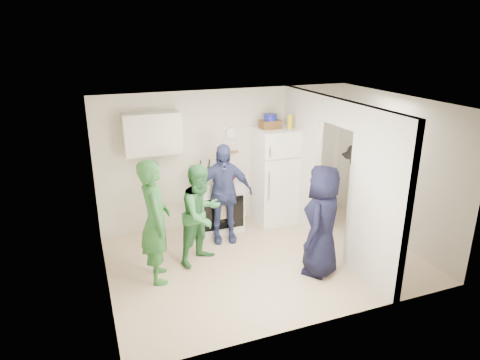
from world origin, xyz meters
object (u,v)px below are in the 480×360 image
object	(u,v)px
wicker_basket	(270,124)
person_green_left	(155,221)
person_navy	(322,221)
blue_bowl	(270,117)
person_green_center	(201,214)
fridge	(275,176)
stove	(218,203)
person_nook	(356,187)
yellow_cup_stack_top	(290,122)
person_denim	(223,193)

from	to	relation	value
wicker_basket	person_green_left	bearing A→B (deg)	-150.75
wicker_basket	person_navy	distance (m)	2.27
person_green_left	blue_bowl	bearing A→B (deg)	-56.07
blue_bowl	person_green_center	bearing A→B (deg)	-146.77
fridge	person_green_center	distance (m)	2.00
stove	person_green_left	distance (m)	1.93
person_green_center	person_navy	distance (m)	1.83
wicker_basket	person_navy	size ratio (longest dim) A/B	0.21
wicker_basket	person_green_left	distance (m)	2.89
blue_bowl	person_nook	size ratio (longest dim) A/B	0.15
person_green_center	person_nook	xyz separation A→B (m)	(2.96, 0.18, -0.00)
wicker_basket	yellow_cup_stack_top	size ratio (longest dim) A/B	1.40
person_green_left	person_green_center	size ratio (longest dim) A/B	1.15
person_navy	person_nook	distance (m)	1.81
wicker_basket	person_green_center	bearing A→B (deg)	-146.77
stove	person_green_center	bearing A→B (deg)	-120.02
wicker_basket	person_denim	bearing A→B (deg)	-154.97
stove	wicker_basket	bearing A→B (deg)	1.12
fridge	person_denim	xyz separation A→B (m)	(-1.19, -0.46, -0.03)
stove	person_denim	bearing A→B (deg)	-97.73
person_navy	yellow_cup_stack_top	bearing A→B (deg)	-144.38
wicker_basket	person_navy	bearing A→B (deg)	-92.01
person_green_left	person_green_center	xyz separation A→B (m)	(0.75, 0.27, -0.12)
stove	person_navy	distance (m)	2.25
fridge	wicker_basket	distance (m)	0.98
person_green_center	person_denim	bearing A→B (deg)	16.28
blue_bowl	person_denim	distance (m)	1.65
wicker_basket	blue_bowl	world-z (taller)	blue_bowl
wicker_basket	person_denim	world-z (taller)	wicker_basket
person_green_left	person_navy	bearing A→B (deg)	-102.11
fridge	blue_bowl	xyz separation A→B (m)	(-0.10, 0.05, 1.10)
stove	yellow_cup_stack_top	xyz separation A→B (m)	(1.34, -0.13, 1.42)
blue_bowl	person_denim	world-z (taller)	blue_bowl
blue_bowl	yellow_cup_stack_top	bearing A→B (deg)	-25.11
person_navy	fridge	bearing A→B (deg)	-137.56
stove	blue_bowl	distance (m)	1.82
yellow_cup_stack_top	person_navy	bearing A→B (deg)	-101.78
person_green_center	blue_bowl	bearing A→B (deg)	3.49
person_denim	person_navy	distance (m)	1.83
fridge	person_navy	xyz separation A→B (m)	(-0.17, -1.98, -0.06)
blue_bowl	person_green_center	size ratio (longest dim) A/B	0.15
yellow_cup_stack_top	person_navy	distance (m)	2.20
yellow_cup_stack_top	person_denim	size ratio (longest dim) A/B	0.14
person_navy	person_nook	xyz separation A→B (m)	(1.40, 1.14, -0.05)
fridge	person_denim	size ratio (longest dim) A/B	1.04
fridge	person_navy	distance (m)	1.98
fridge	person_navy	world-z (taller)	fridge
fridge	person_nook	xyz separation A→B (m)	(1.23, -0.83, -0.10)
person_green_center	person_denim	world-z (taller)	person_denim
stove	person_green_center	size ratio (longest dim) A/B	0.63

